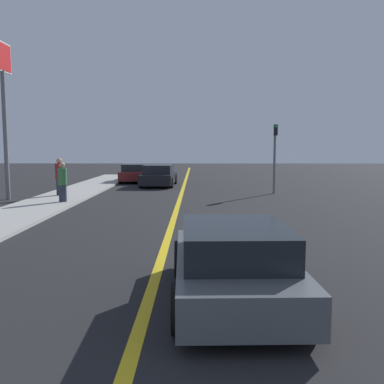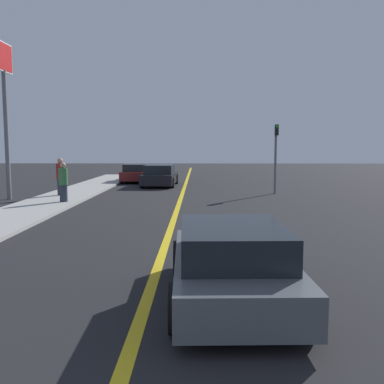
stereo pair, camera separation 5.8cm
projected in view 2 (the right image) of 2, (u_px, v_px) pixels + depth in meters
name	position (u px, v px, depth m)	size (l,w,h in m)	color
road_center_line	(179.00, 204.00, 18.22)	(0.20, 60.00, 0.01)	gold
sidewalk_left	(46.00, 204.00, 17.82)	(2.54, 35.03, 0.11)	#9E9E99
car_near_right_lane	(232.00, 264.00, 6.77)	(2.02, 4.02, 1.25)	#4C5156
car_ahead_center	(160.00, 176.00, 26.41)	(2.12, 4.58, 1.31)	black
car_far_distant	(137.00, 173.00, 29.20)	(1.94, 4.07, 1.24)	maroon
pedestrian_mid_group	(63.00, 182.00, 18.03)	(0.38, 0.38, 1.67)	#282D3D
pedestrian_far_standing	(61.00, 177.00, 20.44)	(0.39, 0.39, 1.77)	#282D3D
traffic_light	(276.00, 151.00, 21.84)	(0.18, 0.40, 3.53)	slate
roadside_sign	(4.00, 85.00, 19.20)	(0.20, 1.72, 7.08)	slate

